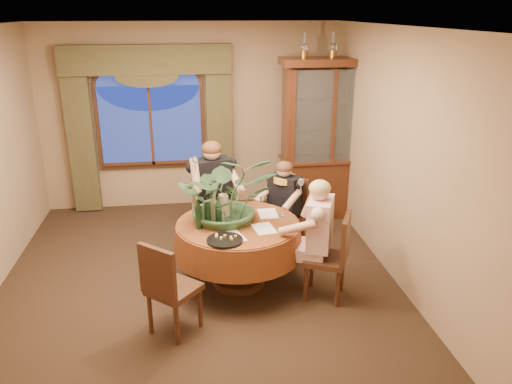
{
  "coord_description": "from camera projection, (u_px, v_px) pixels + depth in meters",
  "views": [
    {
      "loc": [
        -0.04,
        -5.14,
        2.96
      ],
      "look_at": [
        0.65,
        -0.12,
        1.1
      ],
      "focal_mm": 35.0,
      "sensor_mm": 36.0,
      "label": 1
    }
  ],
  "objects": [
    {
      "name": "floor",
      "position": [
        199.0,
        280.0,
        5.8
      ],
      "size": [
        5.0,
        5.0,
        0.0
      ],
      "primitive_type": "plane",
      "color": "black",
      "rests_on": "ground"
    },
    {
      "name": "wall_back",
      "position": [
        191.0,
        117.0,
        7.64
      ],
      "size": [
        4.5,
        0.0,
        4.5
      ],
      "primitive_type": "plane",
      "rotation": [
        1.57,
        0.0,
        0.0
      ],
      "color": "#937553",
      "rests_on": "ground"
    },
    {
      "name": "wall_right",
      "position": [
        395.0,
        157.0,
        5.61
      ],
      "size": [
        0.0,
        5.0,
        5.0
      ],
      "primitive_type": "plane",
      "rotation": [
        1.57,
        0.0,
        -1.57
      ],
      "color": "#937553",
      "rests_on": "ground"
    },
    {
      "name": "ceiling",
      "position": [
        188.0,
        27.0,
        4.84
      ],
      "size": [
        5.0,
        5.0,
        0.0
      ],
      "primitive_type": "plane",
      "rotation": [
        3.14,
        0.0,
        0.0
      ],
      "color": "white",
      "rests_on": "wall_back"
    },
    {
      "name": "window",
      "position": [
        151.0,
        126.0,
        7.54
      ],
      "size": [
        1.62,
        0.1,
        1.32
      ],
      "primitive_type": null,
      "color": "navy",
      "rests_on": "wall_back"
    },
    {
      "name": "arched_transom",
      "position": [
        147.0,
        73.0,
        7.27
      ],
      "size": [
        1.6,
        0.06,
        0.44
      ],
      "primitive_type": null,
      "color": "navy",
      "rests_on": "wall_back"
    },
    {
      "name": "drapery_left",
      "position": [
        81.0,
        137.0,
        7.4
      ],
      "size": [
        0.38,
        0.14,
        2.32
      ],
      "primitive_type": "cube",
      "color": "#403C20",
      "rests_on": "floor"
    },
    {
      "name": "drapery_right",
      "position": [
        220.0,
        132.0,
        7.66
      ],
      "size": [
        0.38,
        0.14,
        2.32
      ],
      "primitive_type": "cube",
      "color": "#403C20",
      "rests_on": "floor"
    },
    {
      "name": "swag_valance",
      "position": [
        146.0,
        60.0,
        7.12
      ],
      "size": [
        2.45,
        0.16,
        0.42
      ],
      "primitive_type": null,
      "color": "#403C20",
      "rests_on": "wall_back"
    },
    {
      "name": "dining_table",
      "position": [
        238.0,
        253.0,
        5.62
      ],
      "size": [
        1.84,
        1.84,
        0.75
      ],
      "primitive_type": "cylinder",
      "rotation": [
        0.0,
        0.0,
        -0.32
      ],
      "color": "maroon",
      "rests_on": "floor"
    },
    {
      "name": "china_cabinet",
      "position": [
        328.0,
        140.0,
        7.28
      ],
      "size": [
        1.44,
        0.57,
        2.33
      ],
      "primitive_type": "cube",
      "color": "#37180C",
      "rests_on": "floor"
    },
    {
      "name": "oil_lamp_left",
      "position": [
        304.0,
        45.0,
        6.77
      ],
      "size": [
        0.11,
        0.11,
        0.34
      ],
      "primitive_type": null,
      "color": "#A5722D",
      "rests_on": "china_cabinet"
    },
    {
      "name": "oil_lamp_center",
      "position": [
        333.0,
        45.0,
        6.82
      ],
      "size": [
        0.11,
        0.11,
        0.34
      ],
      "primitive_type": null,
      "color": "#A5722D",
      "rests_on": "china_cabinet"
    },
    {
      "name": "oil_lamp_right",
      "position": [
        362.0,
        45.0,
        6.87
      ],
      "size": [
        0.11,
        0.11,
        0.34
      ],
      "primitive_type": null,
      "color": "#A5722D",
      "rests_on": "china_cabinet"
    },
    {
      "name": "chair_right",
      "position": [
        325.0,
        257.0,
        5.32
      ],
      "size": [
        0.56,
        0.56,
        0.96
      ],
      "primitive_type": "cube",
      "rotation": [
        0.0,
        0.0,
        1.14
      ],
      "color": "black",
      "rests_on": "floor"
    },
    {
      "name": "chair_back_right",
      "position": [
        285.0,
        218.0,
        6.3
      ],
      "size": [
        0.59,
        0.59,
        0.96
      ],
      "primitive_type": "cube",
      "rotation": [
        0.0,
        0.0,
        -3.91
      ],
      "color": "black",
      "rests_on": "floor"
    },
    {
      "name": "chair_back",
      "position": [
        219.0,
        214.0,
        6.43
      ],
      "size": [
        0.48,
        0.48,
        0.96
      ],
      "primitive_type": "cube",
      "rotation": [
        0.0,
        0.0,
        -2.98
      ],
      "color": "black",
      "rests_on": "floor"
    },
    {
      "name": "chair_front_left",
      "position": [
        174.0,
        286.0,
        4.75
      ],
      "size": [
        0.59,
        0.59,
        0.96
      ],
      "primitive_type": "cube",
      "rotation": [
        0.0,
        0.0,
        -0.72
      ],
      "color": "black",
      "rests_on": "floor"
    },
    {
      "name": "person_pink",
      "position": [
        319.0,
        239.0,
        5.31
      ],
      "size": [
        0.58,
        0.6,
        1.32
      ],
      "primitive_type": null,
      "rotation": [
        0.0,
        0.0,
        1.18
      ],
      "color": "beige",
      "rests_on": "floor"
    },
    {
      "name": "person_back",
      "position": [
        213.0,
        196.0,
        6.31
      ],
      "size": [
        0.62,
        0.59,
        1.46
      ],
      "primitive_type": null,
      "rotation": [
        0.0,
        0.0,
        -2.89
      ],
      "color": "black",
      "rests_on": "floor"
    },
    {
      "name": "person_scarf",
      "position": [
        284.0,
        207.0,
        6.3
      ],
      "size": [
        0.59,
        0.59,
        1.22
      ],
      "primitive_type": null,
      "rotation": [
        0.0,
        0.0,
        -3.88
      ],
      "color": "black",
      "rests_on": "floor"
    },
    {
      "name": "stoneware_vase",
      "position": [
        224.0,
        206.0,
        5.58
      ],
      "size": [
        0.15,
        0.15,
        0.27
      ],
      "primitive_type": null,
      "color": "#987E5F",
      "rests_on": "dining_table"
    },
    {
      "name": "centerpiece_plant",
      "position": [
        227.0,
        162.0,
        5.37
      ],
      "size": [
        1.07,
        1.19,
        0.92
      ],
      "primitive_type": "imported",
      "color": "#2F4F2E",
      "rests_on": "dining_table"
    },
    {
      "name": "olive_bowl",
      "position": [
        244.0,
        223.0,
        5.42
      ],
      "size": [
        0.14,
        0.14,
        0.04
      ],
      "primitive_type": "imported",
      "color": "#44532C",
      "rests_on": "dining_table"
    },
    {
      "name": "cheese_platter",
      "position": [
        225.0,
        240.0,
        5.05
      ],
      "size": [
        0.37,
        0.37,
        0.02
      ],
      "primitive_type": "cylinder",
      "color": "black",
      "rests_on": "dining_table"
    },
    {
      "name": "wine_bottle_0",
      "position": [
        219.0,
        212.0,
        5.35
      ],
      "size": [
        0.07,
        0.07,
        0.33
      ],
      "primitive_type": "cylinder",
      "color": "black",
      "rests_on": "dining_table"
    },
    {
      "name": "wine_bottle_1",
      "position": [
        213.0,
        205.0,
        5.54
      ],
      "size": [
        0.07,
        0.07,
        0.33
      ],
      "primitive_type": "cylinder",
      "color": "black",
      "rests_on": "dining_table"
    },
    {
      "name": "wine_bottle_2",
      "position": [
        195.0,
        206.0,
        5.51
      ],
      "size": [
        0.07,
        0.07,
        0.33
      ],
      "primitive_type": "cylinder",
      "color": "tan",
      "rests_on": "dining_table"
    },
    {
      "name": "wine_bottle_3",
      "position": [
        214.0,
        209.0,
        5.43
      ],
      "size": [
        0.07,
        0.07,
        0.33
      ],
      "primitive_type": "cylinder",
      "color": "tan",
      "rests_on": "dining_table"
    },
    {
      "name": "wine_bottle_4",
      "position": [
        208.0,
        212.0,
        5.35
      ],
      "size": [
        0.07,
        0.07,
        0.33
      ],
      "primitive_type": "cylinder",
      "color": "black",
      "rests_on": "dining_table"
    },
    {
      "name": "wine_bottle_5",
      "position": [
        198.0,
        214.0,
        5.29
      ],
      "size": [
        0.07,
        0.07,
        0.33
      ],
      "primitive_type": "cylinder",
      "color": "black",
      "rests_on": "dining_table"
    },
    {
      "name": "tasting_paper_0",
      "position": [
        264.0,
        229.0,
        5.33
      ],
      "size": [
        0.26,
        0.33,
        0.0
      ],
      "primitive_type": "cube",
      "rotation": [
        0.0,
        0.0,
        0.17
      ],
      "color": "white",
      "rests_on": "dining_table"
    },
    {
      "name": "tasting_paper_1",
      "position": [
        268.0,
        214.0,
        5.72
      ],
      "size": [
        0.21,
        0.3,
        0.0
      ],
      "primitive_type": "cube",
      "rotation": [
        0.0,
        0.0,
        -0.0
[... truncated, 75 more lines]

